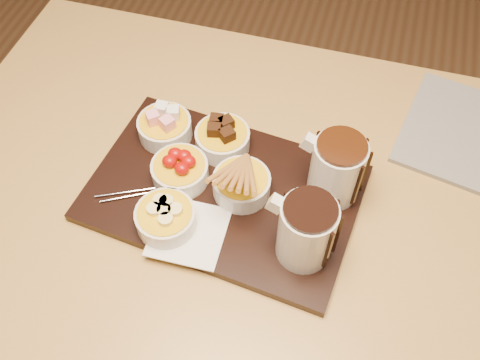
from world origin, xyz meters
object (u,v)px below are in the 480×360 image
(pitcher_dark_chocolate, at_px, (306,232))
(pitcher_milk_chocolate, at_px, (336,170))
(bowl_strawberries, at_px, (180,172))
(dining_table, at_px, (249,216))
(serving_board, at_px, (224,193))

(pitcher_dark_chocolate, bearing_deg, pitcher_milk_chocolate, 85.60)
(bowl_strawberries, bearing_deg, pitcher_milk_chocolate, 10.17)
(bowl_strawberries, height_order, pitcher_dark_chocolate, pitcher_dark_chocolate)
(dining_table, bearing_deg, pitcher_milk_chocolate, 8.45)
(dining_table, height_order, pitcher_milk_chocolate, pitcher_milk_chocolate)
(dining_table, xyz_separation_m, pitcher_milk_chocolate, (0.14, 0.02, 0.18))
(bowl_strawberries, bearing_deg, dining_table, 12.15)
(dining_table, distance_m, serving_board, 0.12)
(serving_board, height_order, pitcher_dark_chocolate, pitcher_dark_chocolate)
(pitcher_milk_chocolate, bearing_deg, serving_board, -158.20)
(dining_table, relative_size, pitcher_dark_chocolate, 9.93)
(bowl_strawberries, distance_m, pitcher_milk_chocolate, 0.27)
(pitcher_dark_chocolate, bearing_deg, serving_board, 160.02)
(dining_table, height_order, serving_board, serving_board)
(dining_table, xyz_separation_m, pitcher_dark_chocolate, (0.12, -0.11, 0.18))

